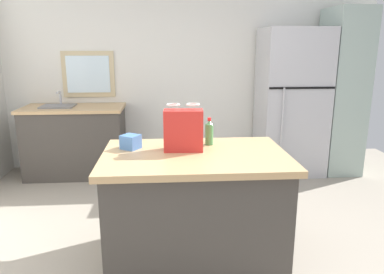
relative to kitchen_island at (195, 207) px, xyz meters
name	(u,v)px	position (x,y,z in m)	size (l,w,h in m)	color
ground	(213,267)	(0.13, -0.15, -0.44)	(6.20, 6.20, 0.00)	#9E9384
back_wall	(188,70)	(0.11, 2.43, 0.89)	(5.02, 0.13, 2.66)	silver
kitchen_island	(195,207)	(0.00, 0.00, 0.00)	(1.38, 0.91, 0.87)	#423D38
refrigerator	(291,102)	(1.42, 2.01, 0.50)	(0.82, 0.74, 1.87)	#B7B7BC
tall_cabinet	(341,92)	(2.08, 2.01, 0.62)	(0.47, 0.66, 2.11)	#9EB2A8
sink_counter	(75,140)	(-1.39, 2.05, 0.02)	(1.26, 0.65, 1.09)	#423D38
shopping_bag	(183,130)	(-0.08, 0.09, 0.59)	(0.30, 0.16, 0.36)	red
small_box	(131,142)	(-0.49, 0.16, 0.49)	(0.13, 0.12, 0.11)	#4775B7
bottle	(209,133)	(0.13, 0.24, 0.53)	(0.07, 0.07, 0.22)	#4C9956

